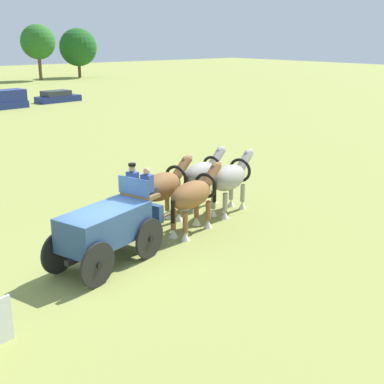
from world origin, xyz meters
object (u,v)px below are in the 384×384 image
object	(u,v)px
draft_horse_lead_off	(230,178)
parked_vehicle_f	(58,97)
parked_vehicle_e	(3,100)
draft_horse_rear_off	(193,195)
draft_horse_lead_near	(202,174)
draft_horse_rear_near	(163,187)
show_wagon	(109,226)

from	to	relation	value
draft_horse_lead_off	parked_vehicle_f	size ratio (longest dim) A/B	0.62
parked_vehicle_e	draft_horse_rear_off	bearing A→B (deg)	-99.71
draft_horse_lead_near	parked_vehicle_e	bearing A→B (deg)	83.21
draft_horse_rear_off	draft_horse_lead_off	bearing A→B (deg)	17.09
draft_horse_rear_near	draft_horse_lead_near	distance (m)	2.62
parked_vehicle_f	draft_horse_lead_off	bearing A→B (deg)	-105.09
show_wagon	parked_vehicle_f	bearing A→B (deg)	67.14
draft_horse_rear_near	draft_horse_rear_off	xyz separation A→B (m)	(0.39, -1.24, -0.07)
draft_horse_rear_off	parked_vehicle_e	size ratio (longest dim) A/B	0.67
draft_horse_lead_near	parked_vehicle_e	distance (m)	34.31
draft_horse_rear_near	parked_vehicle_e	world-z (taller)	draft_horse_rear_near
draft_horse_lead_off	draft_horse_rear_near	bearing A→B (deg)	170.55
draft_horse_lead_near	parked_vehicle_f	bearing A→B (deg)	73.86
show_wagon	draft_horse_rear_off	bearing A→B (deg)	6.85
draft_horse_rear_off	parked_vehicle_f	distance (m)	39.70
draft_horse_rear_off	show_wagon	bearing A→B (deg)	-173.15
draft_horse_rear_off	draft_horse_lead_near	xyz separation A→B (m)	(2.11, 2.01, -0.02)
draft_horse_lead_near	parked_vehicle_f	xyz separation A→B (m)	(10.33, 35.68, -0.81)
parked_vehicle_e	show_wagon	bearing A→B (deg)	-105.03
draft_horse_rear_near	draft_horse_lead_off	distance (m)	2.91
draft_horse_lead_near	parked_vehicle_e	xyz separation A→B (m)	(4.06, 34.07, -0.47)
parked_vehicle_e	parked_vehicle_f	bearing A→B (deg)	14.44
draft_horse_rear_off	draft_horse_lead_near	size ratio (longest dim) A/B	1.05
draft_horse_lead_near	parked_vehicle_f	distance (m)	37.16
draft_horse_lead_near	parked_vehicle_e	world-z (taller)	draft_horse_lead_near
show_wagon	draft_horse_rear_off	world-z (taller)	show_wagon
parked_vehicle_e	parked_vehicle_f	xyz separation A→B (m)	(6.27, 1.61, -0.34)
show_wagon	parked_vehicle_e	distance (m)	37.81
draft_horse_rear_off	parked_vehicle_e	xyz separation A→B (m)	(6.17, 36.08, -0.49)
parked_vehicle_f	show_wagon	bearing A→B (deg)	-112.86
show_wagon	parked_vehicle_f	world-z (taller)	show_wagon
draft_horse_rear_off	parked_vehicle_e	distance (m)	36.61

